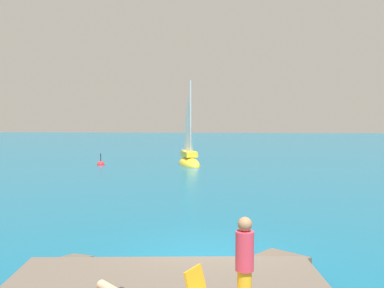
% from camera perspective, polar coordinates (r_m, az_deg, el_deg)
% --- Properties ---
extents(ground_plane, '(160.00, 160.00, 0.00)m').
position_cam_1_polar(ground_plane, '(11.80, 1.77, -14.45)').
color(ground_plane, '#0F5675').
extents(boulder_seaward, '(1.26, 1.32, 0.67)m').
position_cam_1_polar(boulder_seaward, '(11.27, -15.84, -15.48)').
color(boulder_seaward, '#4E4B40').
rests_on(boulder_seaward, ground).
extents(boulder_inland, '(1.88, 1.83, 0.90)m').
position_cam_1_polar(boulder_inland, '(10.63, 10.39, -16.60)').
color(boulder_inland, brown).
rests_on(boulder_inland, ground).
extents(sailboat_near, '(2.40, 3.78, 6.82)m').
position_cam_1_polar(sailboat_near, '(32.54, -0.38, -2.08)').
color(sailboat_near, yellow).
rests_on(sailboat_near, ground).
extents(person_standing, '(0.28, 0.28, 1.62)m').
position_cam_1_polar(person_standing, '(6.95, 6.82, -15.43)').
color(person_standing, gold).
rests_on(person_standing, shore_ledge).
extents(marker_buoy, '(0.56, 0.56, 1.13)m').
position_cam_1_polar(marker_buoy, '(33.22, -11.72, -2.67)').
color(marker_buoy, red).
rests_on(marker_buoy, ground).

